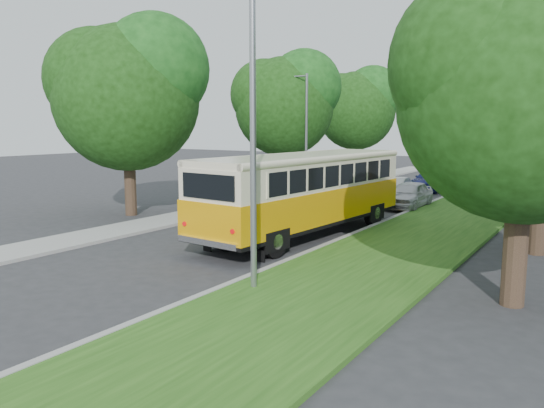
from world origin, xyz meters
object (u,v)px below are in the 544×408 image
Objects in this scene: lamppost_near at (250,123)px; car_grey at (441,174)px; car_silver at (409,195)px; car_white at (393,189)px; vintage_bus at (305,195)px; car_blue at (432,180)px; lamppost_far at (305,128)px.

lamppost_near reaches higher than car_grey.
car_white is at bearing 124.56° from car_silver.
car_blue is at bearing 94.29° from vintage_bus.
car_grey is at bearing 98.04° from car_silver.
car_grey is at bearing 96.06° from lamppost_near.
car_blue is at bearing 95.51° from lamppost_near.
lamppost_far is at bearing 115.71° from lamppost_near.
lamppost_near is at bearing -64.29° from lamppost_far.
car_white is at bearing -107.82° from car_grey.
car_silver is at bearing -75.33° from car_blue.
car_grey is (5.86, 10.15, -3.39)m from lamppost_far.
car_silver is 1.06× the size of car_white.
lamppost_far is at bearing 173.89° from car_white.
car_silver reaches higher than car_blue.
lamppost_far reaches higher than vintage_bus.
car_white is (-1.79, 2.58, -0.06)m from car_silver.
lamppost_far is 1.56× the size of car_blue.
vintage_bus is 11.75m from car_white.
lamppost_near reaches higher than car_blue.
car_grey reaches higher than car_white.
car_white is at bearing -90.49° from car_blue.
car_silver is 12.79m from car_grey.
lamppost_far is 1.91× the size of car_white.
lamppost_far is 12.20m from car_grey.
car_blue is at bearing 39.59° from lamppost_far.
lamppost_near is 0.73× the size of vintage_bus.
car_blue is (6.60, 5.45, -3.42)m from lamppost_far.
vintage_bus is at bearing -93.31° from car_white.
car_silver is at bearing 87.46° from vintage_bus.
vintage_bus is at bearing -83.12° from car_blue.
car_silver is 8.04m from car_blue.
car_grey reaches higher than car_blue.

